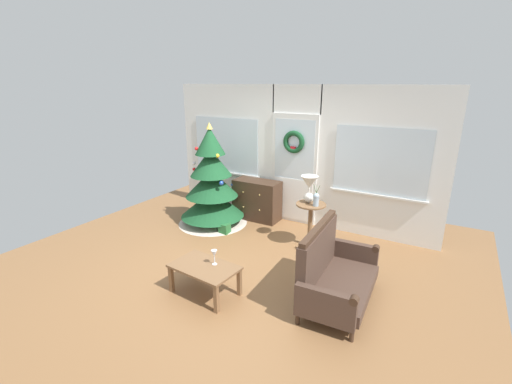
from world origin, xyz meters
The scene contains 11 objects.
ground_plane centered at (0.00, 0.00, 0.00)m, with size 6.76×6.76×0.00m, color brown.
back_wall_with_door centered at (0.00, 2.08, 1.28)m, with size 5.20×0.19×2.55m.
christmas_tree centered at (-1.28, 1.18, 0.69)m, with size 1.31×1.31×1.91m.
dresser_cabinet centered at (-0.65, 1.79, 0.39)m, with size 0.90×0.45×0.78m.
settee_sofa centered at (1.49, -0.08, 0.38)m, with size 0.77×1.40×0.96m.
side_table centered at (0.69, 1.19, 0.52)m, with size 0.50×0.48×0.73m.
table_lamp centered at (0.63, 1.23, 1.02)m, with size 0.28×0.28×0.44m.
flower_vase centered at (0.79, 1.13, 0.85)m, with size 0.11×0.10×0.35m.
coffee_table centered at (0.06, -0.76, 0.33)m, with size 0.88×0.59×0.39m.
wine_glass centered at (0.15, -0.66, 0.53)m, with size 0.08×0.08×0.20m.
gift_box centered at (-0.81, 0.90, 0.09)m, with size 0.18×0.16×0.18m, color #266633.
Camera 1 is at (2.57, -3.78, 2.58)m, focal length 24.43 mm.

